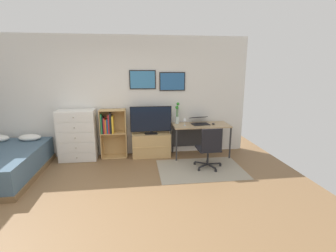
# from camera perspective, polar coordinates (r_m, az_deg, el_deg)

# --- Properties ---
(ground_plane) EXTENTS (7.20, 7.20, 0.00)m
(ground_plane) POSITION_cam_1_polar(r_m,az_deg,el_deg) (3.87, -13.98, -18.24)
(ground_plane) COLOR brown
(wall_back_with_posters) EXTENTS (6.12, 0.09, 2.70)m
(wall_back_with_posters) POSITION_cam_1_polar(r_m,az_deg,el_deg) (5.76, -12.00, 6.57)
(wall_back_with_posters) COLOR silver
(wall_back_with_posters) RESTS_ON ground_plane
(area_rug) EXTENTS (1.70, 1.20, 0.01)m
(area_rug) POSITION_cam_1_polar(r_m,az_deg,el_deg) (5.11, 7.51, -9.80)
(area_rug) COLOR #9E937F
(area_rug) RESTS_ON ground_plane
(dresser) EXTENTS (0.79, 0.46, 1.12)m
(dresser) POSITION_cam_1_polar(r_m,az_deg,el_deg) (5.77, -20.16, -2.02)
(dresser) COLOR white
(dresser) RESTS_ON ground_plane
(bookshelf) EXTENTS (0.57, 0.30, 1.10)m
(bookshelf) POSITION_cam_1_polar(r_m,az_deg,el_deg) (5.69, -12.94, -0.87)
(bookshelf) COLOR tan
(bookshelf) RESTS_ON ground_plane
(tv_stand) EXTENTS (0.86, 0.41, 0.54)m
(tv_stand) POSITION_cam_1_polar(r_m,az_deg,el_deg) (5.73, -3.87, -4.35)
(tv_stand) COLOR tan
(tv_stand) RESTS_ON ground_plane
(television) EXTENTS (0.93, 0.16, 0.63)m
(television) POSITION_cam_1_polar(r_m,az_deg,el_deg) (5.56, -3.95, 1.35)
(television) COLOR black
(television) RESTS_ON tv_stand
(desk) EXTENTS (1.28, 0.61, 0.74)m
(desk) POSITION_cam_1_polar(r_m,az_deg,el_deg) (5.79, 7.36, -0.75)
(desk) COLOR tan
(desk) RESTS_ON ground_plane
(office_chair) EXTENTS (0.56, 0.58, 0.86)m
(office_chair) POSITION_cam_1_polar(r_m,az_deg,el_deg) (5.00, 9.56, -4.84)
(office_chair) COLOR #232326
(office_chair) RESTS_ON ground_plane
(laptop) EXTENTS (0.43, 0.46, 0.17)m
(laptop) POSITION_cam_1_polar(r_m,az_deg,el_deg) (5.74, 7.27, 1.16)
(laptop) COLOR black
(laptop) RESTS_ON desk
(computer_mouse) EXTENTS (0.06, 0.10, 0.03)m
(computer_mouse) POSITION_cam_1_polar(r_m,az_deg,el_deg) (5.72, 10.41, 0.51)
(computer_mouse) COLOR #262628
(computer_mouse) RESTS_ON desk
(bamboo_vase) EXTENTS (0.10, 0.09, 0.49)m
(bamboo_vase) POSITION_cam_1_polar(r_m,az_deg,el_deg) (5.69, 2.12, 2.77)
(bamboo_vase) COLOR silver
(bamboo_vase) RESTS_ON desk
(wine_glass) EXTENTS (0.07, 0.07, 0.18)m
(wine_glass) POSITION_cam_1_polar(r_m,az_deg,el_deg) (5.51, 3.89, 1.46)
(wine_glass) COLOR silver
(wine_glass) RESTS_ON desk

